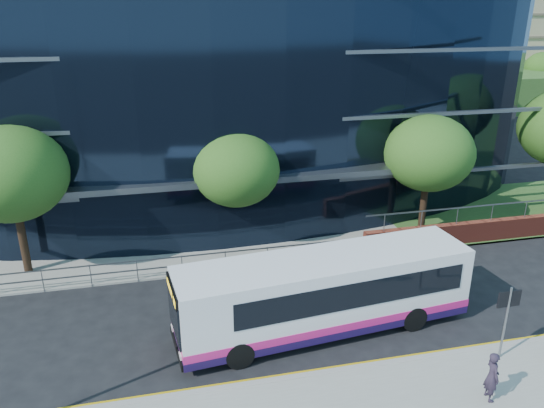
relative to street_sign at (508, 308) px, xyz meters
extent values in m
plane|color=black|center=(-4.50, 1.59, -2.15)|extent=(200.00, 200.00, 0.00)
cube|color=gray|center=(-4.50, 0.59, -2.07)|extent=(80.00, 0.25, 0.16)
cube|color=gold|center=(-4.50, 0.79, -2.14)|extent=(80.00, 0.08, 0.01)
cube|color=gold|center=(-4.50, 0.94, -2.14)|extent=(80.00, 0.08, 0.01)
cube|color=gray|center=(-10.50, 12.59, -2.10)|extent=(50.00, 8.00, 0.10)
cube|color=black|center=(-8.50, 25.59, 5.85)|extent=(38.00, 16.00, 16.00)
cube|color=#595E66|center=(-8.50, 11.09, 1.55)|extent=(22.00, 1.20, 0.30)
cube|color=slate|center=(-12.50, 8.59, -1.10)|extent=(24.00, 0.05, 0.05)
cube|color=slate|center=(-12.50, 8.59, -1.55)|extent=(24.00, 0.05, 0.05)
cylinder|color=slate|center=(-12.50, 8.59, -1.60)|extent=(0.04, 0.04, 1.10)
cube|color=#2D511E|center=(27.50, 57.59, -0.15)|extent=(60.00, 42.00, 4.00)
cylinder|color=slate|center=(0.00, -0.01, -0.60)|extent=(0.08, 0.08, 2.80)
cube|color=black|center=(0.00, 0.01, 0.35)|extent=(0.85, 0.06, 0.60)
cylinder|color=black|center=(-17.50, 10.59, -0.50)|extent=(0.36, 0.36, 3.30)
ellipsoid|color=#245016|center=(-17.50, 10.59, 2.73)|extent=(4.95, 4.95, 4.21)
cylinder|color=black|center=(-7.50, 11.09, -0.72)|extent=(0.36, 0.36, 2.86)
ellipsoid|color=#245016|center=(-7.50, 11.09, 2.08)|extent=(4.29, 4.29, 3.65)
cylinder|color=black|center=(2.50, 10.59, -0.61)|extent=(0.36, 0.36, 3.08)
ellipsoid|color=#245016|center=(2.50, 10.59, 2.40)|extent=(4.62, 4.62, 3.93)
cylinder|color=black|center=(19.50, 41.59, -0.61)|extent=(0.36, 0.36, 3.08)
ellipsoid|color=#245016|center=(19.50, 41.59, 2.40)|extent=(4.62, 4.62, 3.93)
cylinder|color=black|center=(35.50, 43.59, -0.72)|extent=(0.36, 0.36, 2.86)
ellipsoid|color=#245016|center=(35.50, 43.59, 2.08)|extent=(4.29, 4.29, 3.65)
cube|color=silver|center=(-5.48, 3.20, -0.44)|extent=(11.44, 3.70, 2.71)
cube|color=#1C0F3F|center=(-5.48, 3.20, -1.64)|extent=(11.47, 3.75, 0.31)
cube|color=#C71D71|center=(-5.48, 3.20, -1.33)|extent=(11.47, 3.75, 0.31)
cube|color=black|center=(-4.87, 3.27, -0.05)|extent=(9.21, 3.52, 1.02)
cube|color=black|center=(-11.10, 2.62, -0.31)|extent=(0.31, 2.19, 1.58)
cube|color=black|center=(-11.11, 2.62, 0.63)|extent=(0.32, 2.09, 0.41)
cube|color=yellow|center=(-11.17, 2.87, 0.63)|extent=(0.16, 1.12, 0.22)
cube|color=black|center=(-11.10, 2.62, -1.69)|extent=(0.35, 2.45, 0.25)
cylinder|color=black|center=(-9.02, 1.67, -1.64)|extent=(1.05, 0.41, 1.02)
cylinder|color=black|center=(-2.11, 2.39, -1.64)|extent=(1.05, 0.41, 1.02)
imported|color=#292030|center=(-1.61, -1.78, -1.15)|extent=(0.48, 0.67, 1.70)
camera|label=1|loc=(-11.30, -13.35, 9.82)|focal=35.00mm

